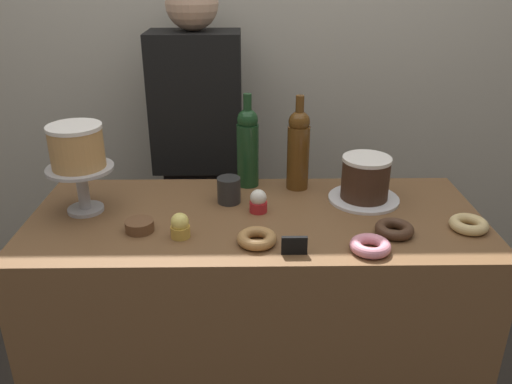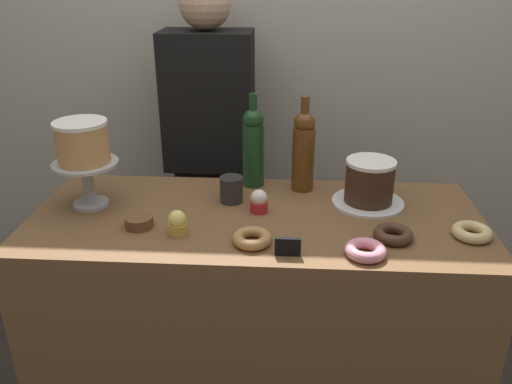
{
  "view_description": "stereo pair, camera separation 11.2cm",
  "coord_description": "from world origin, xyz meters",
  "px_view_note": "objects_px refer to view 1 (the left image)",
  "views": [
    {
      "loc": [
        -0.02,
        -1.44,
        1.65
      ],
      "look_at": [
        0.0,
        0.0,
        1.0
      ],
      "focal_mm": 36.42,
      "sensor_mm": 36.0,
      "label": 1
    },
    {
      "loc": [
        0.09,
        -1.44,
        1.65
      ],
      "look_at": [
        0.0,
        0.0,
        1.0
      ],
      "focal_mm": 36.42,
      "sensor_mm": 36.0,
      "label": 2
    }
  ],
  "objects_px": {
    "cookie_stack": "(140,226)",
    "coffee_cup_ceramic": "(229,190)",
    "wine_bottle_green": "(248,146)",
    "cake_stand_pedestal": "(82,182)",
    "donut_chocolate": "(394,229)",
    "donut_maple": "(257,238)",
    "donut_pink": "(370,246)",
    "cupcake_lemon": "(180,226)",
    "cupcake_vanilla": "(258,201)",
    "wine_bottle_amber": "(298,148)",
    "white_layer_cake": "(77,146)",
    "barista_figure": "(200,168)",
    "donut_glazed": "(469,224)",
    "chocolate_round_cake": "(365,178)",
    "price_sign_chalkboard": "(294,245)"
  },
  "relations": [
    {
      "from": "chocolate_round_cake",
      "to": "wine_bottle_amber",
      "type": "distance_m",
      "value": 0.25
    },
    {
      "from": "donut_maple",
      "to": "barista_figure",
      "type": "bearing_deg",
      "value": 106.44
    },
    {
      "from": "donut_chocolate",
      "to": "donut_maple",
      "type": "xyz_separation_m",
      "value": [
        -0.4,
        -0.05,
        0.0
      ]
    },
    {
      "from": "donut_glazed",
      "to": "coffee_cup_ceramic",
      "type": "relative_size",
      "value": 1.32
    },
    {
      "from": "cupcake_lemon",
      "to": "donut_pink",
      "type": "bearing_deg",
      "value": -9.49
    },
    {
      "from": "white_layer_cake",
      "to": "donut_chocolate",
      "type": "height_order",
      "value": "white_layer_cake"
    },
    {
      "from": "price_sign_chalkboard",
      "to": "cupcake_lemon",
      "type": "bearing_deg",
      "value": 162.64
    },
    {
      "from": "donut_pink",
      "to": "donut_glazed",
      "type": "distance_m",
      "value": 0.34
    },
    {
      "from": "donut_glazed",
      "to": "donut_pink",
      "type": "bearing_deg",
      "value": -159.01
    },
    {
      "from": "donut_chocolate",
      "to": "barista_figure",
      "type": "relative_size",
      "value": 0.07
    },
    {
      "from": "coffee_cup_ceramic",
      "to": "cake_stand_pedestal",
      "type": "bearing_deg",
      "value": -172.45
    },
    {
      "from": "cupcake_vanilla",
      "to": "coffee_cup_ceramic",
      "type": "bearing_deg",
      "value": 142.68
    },
    {
      "from": "white_layer_cake",
      "to": "cupcake_vanilla",
      "type": "bearing_deg",
      "value": -1.28
    },
    {
      "from": "wine_bottle_amber",
      "to": "white_layer_cake",
      "type": "bearing_deg",
      "value": -165.51
    },
    {
      "from": "white_layer_cake",
      "to": "barista_figure",
      "type": "relative_size",
      "value": 0.1
    },
    {
      "from": "donut_maple",
      "to": "coffee_cup_ceramic",
      "type": "height_order",
      "value": "coffee_cup_ceramic"
    },
    {
      "from": "donut_pink",
      "to": "donut_glazed",
      "type": "xyz_separation_m",
      "value": [
        0.32,
        0.12,
        0.0
      ]
    },
    {
      "from": "wine_bottle_amber",
      "to": "cake_stand_pedestal",
      "type": "bearing_deg",
      "value": -165.51
    },
    {
      "from": "wine_bottle_amber",
      "to": "cupcake_vanilla",
      "type": "xyz_separation_m",
      "value": [
        -0.14,
        -0.19,
        -0.11
      ]
    },
    {
      "from": "cake_stand_pedestal",
      "to": "cupcake_vanilla",
      "type": "distance_m",
      "value": 0.55
    },
    {
      "from": "wine_bottle_green",
      "to": "coffee_cup_ceramic",
      "type": "height_order",
      "value": "wine_bottle_green"
    },
    {
      "from": "barista_figure",
      "to": "donut_glazed",
      "type": "bearing_deg",
      "value": -39.7
    },
    {
      "from": "wine_bottle_amber",
      "to": "cupcake_vanilla",
      "type": "relative_size",
      "value": 4.38
    },
    {
      "from": "wine_bottle_green",
      "to": "price_sign_chalkboard",
      "type": "xyz_separation_m",
      "value": [
        0.12,
        -0.48,
        -0.12
      ]
    },
    {
      "from": "donut_chocolate",
      "to": "barista_figure",
      "type": "distance_m",
      "value": 0.97
    },
    {
      "from": "cake_stand_pedestal",
      "to": "cookie_stack",
      "type": "relative_size",
      "value": 2.43
    },
    {
      "from": "cookie_stack",
      "to": "cake_stand_pedestal",
      "type": "bearing_deg",
      "value": 145.41
    },
    {
      "from": "cake_stand_pedestal",
      "to": "cookie_stack",
      "type": "bearing_deg",
      "value": -34.59
    },
    {
      "from": "donut_maple",
      "to": "cookie_stack",
      "type": "relative_size",
      "value": 1.33
    },
    {
      "from": "cupcake_vanilla",
      "to": "price_sign_chalkboard",
      "type": "height_order",
      "value": "cupcake_vanilla"
    },
    {
      "from": "donut_maple",
      "to": "cupcake_vanilla",
      "type": "bearing_deg",
      "value": 88.1
    },
    {
      "from": "cake_stand_pedestal",
      "to": "white_layer_cake",
      "type": "xyz_separation_m",
      "value": [
        0.0,
        0.0,
        0.12
      ]
    },
    {
      "from": "donut_chocolate",
      "to": "donut_pink",
      "type": "xyz_separation_m",
      "value": [
        -0.09,
        -0.1,
        0.0
      ]
    },
    {
      "from": "cookie_stack",
      "to": "price_sign_chalkboard",
      "type": "relative_size",
      "value": 1.2
    },
    {
      "from": "chocolate_round_cake",
      "to": "wine_bottle_amber",
      "type": "xyz_separation_m",
      "value": [
        -0.21,
        0.11,
        0.06
      ]
    },
    {
      "from": "cake_stand_pedestal",
      "to": "cookie_stack",
      "type": "height_order",
      "value": "cake_stand_pedestal"
    },
    {
      "from": "white_layer_cake",
      "to": "barista_figure",
      "type": "height_order",
      "value": "barista_figure"
    },
    {
      "from": "chocolate_round_cake",
      "to": "cake_stand_pedestal",
      "type": "bearing_deg",
      "value": -175.63
    },
    {
      "from": "cookie_stack",
      "to": "coffee_cup_ceramic",
      "type": "relative_size",
      "value": 0.99
    },
    {
      "from": "cupcake_lemon",
      "to": "cookie_stack",
      "type": "bearing_deg",
      "value": 163.03
    },
    {
      "from": "cupcake_lemon",
      "to": "cupcake_vanilla",
      "type": "bearing_deg",
      "value": 35.49
    },
    {
      "from": "wine_bottle_amber",
      "to": "cookie_stack",
      "type": "bearing_deg",
      "value": -147.41
    },
    {
      "from": "donut_pink",
      "to": "donut_glazed",
      "type": "height_order",
      "value": "same"
    },
    {
      "from": "donut_pink",
      "to": "coffee_cup_ceramic",
      "type": "bearing_deg",
      "value": 140.87
    },
    {
      "from": "cupcake_lemon",
      "to": "donut_maple",
      "type": "height_order",
      "value": "cupcake_lemon"
    },
    {
      "from": "cupcake_vanilla",
      "to": "donut_pink",
      "type": "xyz_separation_m",
      "value": [
        0.3,
        -0.25,
        -0.02
      ]
    },
    {
      "from": "cupcake_vanilla",
      "to": "cupcake_lemon",
      "type": "height_order",
      "value": "same"
    },
    {
      "from": "cupcake_lemon",
      "to": "price_sign_chalkboard",
      "type": "distance_m",
      "value": 0.33
    },
    {
      "from": "chocolate_round_cake",
      "to": "cupcake_vanilla",
      "type": "xyz_separation_m",
      "value": [
        -0.35,
        -0.08,
        -0.05
      ]
    },
    {
      "from": "cupcake_lemon",
      "to": "barista_figure",
      "type": "height_order",
      "value": "barista_figure"
    }
  ]
}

